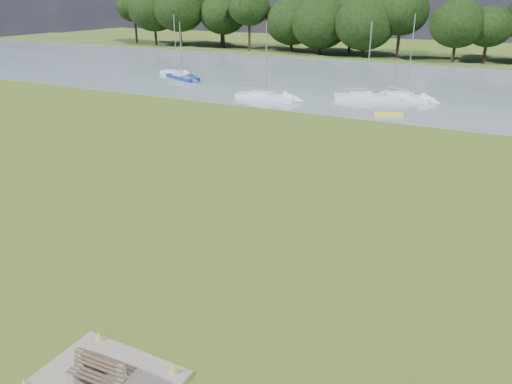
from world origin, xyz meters
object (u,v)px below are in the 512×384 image
at_px(sailboat_0, 365,95).
at_px(sailboat_7, 265,95).
at_px(kayak, 389,114).
at_px(bench_pair, 102,371).
at_px(sailboat_1, 182,76).
at_px(sailboat_6, 406,95).
at_px(sailboat_4, 177,73).

height_order(sailboat_0, sailboat_7, sailboat_7).
bearing_deg(sailboat_0, kayak, -80.10).
bearing_deg(bench_pair, sailboat_0, 93.76).
xyz_separation_m(kayak, sailboat_0, (-4.09, 6.30, 0.34)).
relative_size(bench_pair, sailboat_1, 0.25).
relative_size(sailboat_1, sailboat_6, 0.83).
bearing_deg(sailboat_4, kayak, 2.71).
height_order(kayak, sailboat_0, sailboat_0).
relative_size(kayak, sailboat_6, 0.30).
distance_m(bench_pair, kayak, 38.60).
height_order(sailboat_0, sailboat_4, sailboat_4).
xyz_separation_m(sailboat_0, sailboat_1, (-25.44, 2.00, -0.05)).
bearing_deg(sailboat_6, kayak, -69.16).
relative_size(kayak, sailboat_4, 0.33).
relative_size(bench_pair, sailboat_4, 0.23).
bearing_deg(sailboat_4, sailboat_7, -5.28).
height_order(bench_pair, sailboat_6, sailboat_6).
bearing_deg(bench_pair, sailboat_4, 121.23).
height_order(sailboat_0, sailboat_1, sailboat_0).
bearing_deg(sailboat_7, sailboat_4, 152.39).
relative_size(bench_pair, sailboat_6, 0.21).
relative_size(kayak, sailboat_7, 0.33).
relative_size(sailboat_4, sailboat_6, 0.92).
height_order(kayak, sailboat_6, sailboat_6).
height_order(kayak, sailboat_1, sailboat_1).
bearing_deg(sailboat_6, bench_pair, -69.43).
bearing_deg(sailboat_7, bench_pair, -71.57).
distance_m(sailboat_4, sailboat_6, 31.66).
bearing_deg(kayak, bench_pair, -105.11).
distance_m(bench_pair, sailboat_1, 55.92).
bearing_deg(sailboat_0, sailboat_6, 7.89).
distance_m(kayak, sailboat_1, 30.67).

